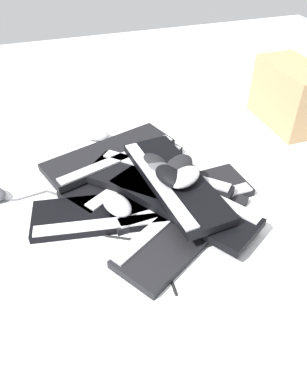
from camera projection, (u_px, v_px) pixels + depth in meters
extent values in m
plane|color=white|center=(164.00, 197.00, 1.14)|extent=(3.20, 3.20, 0.00)
cube|color=black|center=(125.00, 171.00, 1.23)|extent=(0.36, 0.45, 0.02)
cube|color=silver|center=(137.00, 174.00, 1.19)|extent=(0.25, 0.37, 0.01)
cube|color=black|center=(111.00, 213.00, 1.07)|extent=(0.22, 0.46, 0.02)
cube|color=silver|center=(112.00, 223.00, 1.02)|extent=(0.10, 0.42, 0.01)
cube|color=black|center=(184.00, 230.00, 1.02)|extent=(0.36, 0.45, 0.02)
cube|color=silver|center=(168.00, 217.00, 1.04)|extent=(0.25, 0.37, 0.01)
cube|color=black|center=(179.00, 196.00, 1.13)|extent=(0.18, 0.45, 0.02)
cube|color=silver|center=(188.00, 204.00, 1.08)|extent=(0.07, 0.42, 0.01)
cube|color=black|center=(110.00, 154.00, 1.25)|extent=(0.28, 0.46, 0.02)
cube|color=silver|center=(118.00, 158.00, 1.20)|extent=(0.17, 0.41, 0.01)
cube|color=black|center=(156.00, 184.00, 1.13)|extent=(0.41, 0.42, 0.02)
cube|color=silver|center=(164.00, 170.00, 1.15)|extent=(0.32, 0.33, 0.01)
cube|color=black|center=(183.00, 202.00, 1.06)|extent=(0.45, 0.36, 0.02)
cube|color=silver|center=(195.00, 188.00, 1.08)|extent=(0.37, 0.25, 0.01)
cube|color=black|center=(175.00, 180.00, 1.09)|extent=(0.45, 0.19, 0.02)
cube|color=silver|center=(158.00, 181.00, 1.06)|extent=(0.42, 0.08, 0.01)
ellipsoid|color=black|center=(171.00, 176.00, 1.04)|extent=(0.12, 0.09, 0.04)
ellipsoid|color=silver|center=(185.00, 177.00, 1.04)|extent=(0.11, 0.13, 0.04)
ellipsoid|color=#B7B7BC|center=(95.00, 134.00, 1.39)|extent=(0.12, 0.13, 0.04)
ellipsoid|color=black|center=(179.00, 165.00, 1.08)|extent=(0.12, 0.13, 0.04)
ellipsoid|color=black|center=(154.00, 163.00, 1.14)|extent=(0.12, 0.10, 0.04)
ellipsoid|color=#B7B7BC|center=(117.00, 204.00, 1.04)|extent=(0.13, 0.10, 0.04)
ellipsoid|color=#4C4C51|center=(161.00, 170.00, 1.12)|extent=(0.13, 0.12, 0.04)
cylinder|color=#59595B|center=(53.00, 193.00, 1.15)|extent=(0.04, 0.04, 0.01)
cylinder|color=#59595B|center=(32.00, 195.00, 1.15)|extent=(0.02, 0.09, 0.01)
cylinder|color=#59595B|center=(6.00, 200.00, 1.13)|extent=(0.02, 0.07, 0.01)
sphere|color=#59595B|center=(60.00, 195.00, 1.14)|extent=(0.01, 0.01, 0.01)
sphere|color=#59595B|center=(47.00, 191.00, 1.16)|extent=(0.01, 0.01, 0.01)
sphere|color=#59595B|center=(18.00, 199.00, 1.13)|extent=(0.01, 0.01, 0.01)
cylinder|color=black|center=(169.00, 274.00, 0.91)|extent=(0.12, 0.02, 0.01)
cylinder|color=black|center=(152.00, 248.00, 0.98)|extent=(0.08, 0.04, 0.01)
cylinder|color=black|center=(124.00, 238.00, 1.01)|extent=(0.05, 0.09, 0.01)
cylinder|color=black|center=(96.00, 229.00, 1.03)|extent=(0.07, 0.05, 0.01)
cylinder|color=black|center=(72.00, 220.00, 1.06)|extent=(0.06, 0.07, 0.01)
cylinder|color=black|center=(48.00, 219.00, 1.06)|extent=(0.01, 0.06, 0.01)
sphere|color=black|center=(176.00, 294.00, 0.87)|extent=(0.01, 0.01, 0.01)
sphere|color=black|center=(163.00, 257.00, 0.96)|extent=(0.01, 0.01, 0.01)
sphere|color=black|center=(142.00, 240.00, 1.00)|extent=(0.01, 0.01, 0.01)
sphere|color=black|center=(106.00, 235.00, 1.01)|extent=(0.01, 0.01, 0.01)
sphere|color=black|center=(85.00, 223.00, 1.05)|extent=(0.01, 0.01, 0.01)
sphere|color=black|center=(59.00, 217.00, 1.07)|extent=(0.01, 0.01, 0.01)
sphere|color=black|center=(36.00, 221.00, 1.06)|extent=(0.01, 0.01, 0.01)
cube|color=tan|center=(290.00, 95.00, 1.42)|extent=(0.31, 0.16, 0.23)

